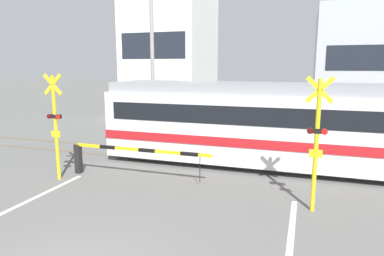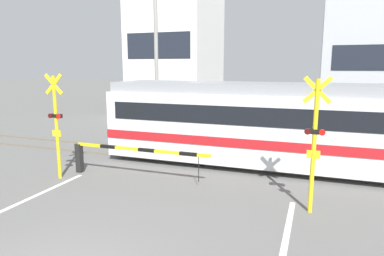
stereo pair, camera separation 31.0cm
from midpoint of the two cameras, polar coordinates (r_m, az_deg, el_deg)
name	(u,v)px [view 2 (the right image)]	position (r m, az deg, el deg)	size (l,w,h in m)	color
rail_track_near	(202,164)	(13.05, 2.30, -5.97)	(50.00, 0.10, 0.08)	#6B6051
rail_track_far	(212,155)	(14.38, 4.05, -4.45)	(50.00, 0.10, 0.08)	#6B6051
commuter_train	(379,128)	(13.00, 29.31, -0.06)	(19.29, 2.83, 3.08)	silver
crossing_barrier_near	(115,153)	(11.74, -11.95, -4.17)	(4.92, 0.20, 1.07)	black
crossing_barrier_far	(275,132)	(15.73, 14.17, -0.61)	(4.92, 0.20, 1.07)	black
crossing_signal_left	(56,122)	(11.89, -21.00, 1.00)	(0.68, 0.15, 3.46)	yellow
crossing_signal_right	(314,139)	(9.02, 20.65, -1.75)	(0.68, 0.15, 3.46)	yellow
pedestrian	(243,120)	(17.60, 9.03, 1.27)	(0.38, 0.22, 1.69)	brown
building_left_of_street	(177,54)	(28.96, -2.15, 12.24)	(5.99, 7.38, 9.38)	white
building_right_of_street	(376,64)	(27.09, 28.65, 9.28)	(7.13, 7.38, 7.61)	#B2B7BC
utility_pole_streetside	(156,62)	(19.81, -5.50, 10.86)	(0.22, 0.22, 7.82)	gray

